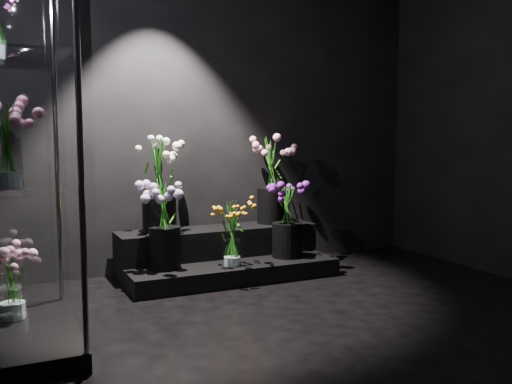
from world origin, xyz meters
TOP-DOWN VIEW (x-y plane):
  - floor at (0.00, 0.00)m, footprint 4.00×4.00m
  - wall_back at (0.00, 2.00)m, footprint 4.00×0.00m
  - display_riser at (-0.04, 1.66)m, footprint 1.69×0.75m
  - display_case at (-1.67, 0.63)m, footprint 0.62×1.04m
  - bouquet_orange_bells at (-0.09, 1.36)m, footprint 0.29×0.29m
  - bouquet_lilac at (-0.58, 1.50)m, footprint 0.42×0.42m
  - bouquet_purple at (0.45, 1.46)m, footprint 0.41×0.41m
  - bouquet_cream_roses at (-0.54, 1.79)m, footprint 0.41×0.41m
  - bouquet_pink_roses at (0.47, 1.80)m, footprint 0.44×0.44m
  - bouquet_case_pink at (-1.69, 0.46)m, footprint 0.36×0.36m
  - bouquet_case_base_pink at (-1.68, 0.83)m, footprint 0.42×0.42m

SIDE VIEW (x-z plane):
  - floor at x=0.00m, z-range 0.00..0.00m
  - display_riser at x=-0.04m, z-range -0.03..0.34m
  - bouquet_case_base_pink at x=-1.68m, z-range 0.12..0.56m
  - bouquet_orange_bells at x=-0.09m, z-range 0.15..0.67m
  - bouquet_purple at x=0.45m, z-range 0.17..0.80m
  - bouquet_lilac at x=-0.58m, z-range 0.20..0.84m
  - bouquet_cream_roses at x=-0.54m, z-range 0.42..1.16m
  - bouquet_pink_roses at x=0.47m, z-range 0.44..1.19m
  - bouquet_case_pink at x=-1.69m, z-range 0.90..1.34m
  - display_case at x=-1.67m, z-range 0.00..2.28m
  - wall_back at x=0.00m, z-range -0.60..3.40m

